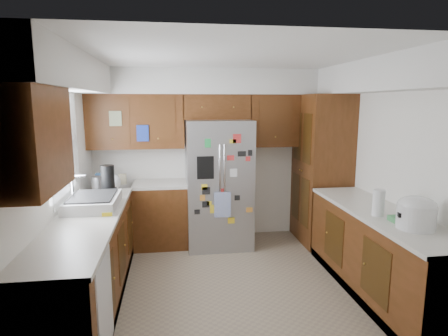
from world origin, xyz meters
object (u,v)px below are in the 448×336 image
at_px(paper_towel, 379,203).
at_px(fridge, 219,184).
at_px(rice_cooker, 417,212).
at_px(pantry, 321,170).

bearing_deg(paper_towel, fridge, 127.37).
distance_m(rice_cooker, paper_towel, 0.43).
relative_size(fridge, rice_cooker, 5.25).
height_order(fridge, rice_cooker, fridge).
relative_size(fridge, paper_towel, 6.82).
bearing_deg(rice_cooker, pantry, 89.99).
bearing_deg(rice_cooker, fridge, 124.11).
height_order(pantry, fridge, pantry).
xyz_separation_m(fridge, paper_towel, (1.38, -1.80, 0.15)).
xyz_separation_m(pantry, rice_cooker, (-0.00, -2.16, -0.00)).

